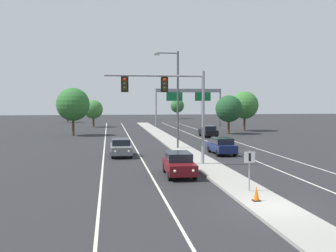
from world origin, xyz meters
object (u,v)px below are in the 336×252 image
car_oncoming_darkred (179,164)px  car_receding_navy (222,146)px  median_sign_post (249,165)px  car_receding_black (208,131)px  tree_far_right_c (245,105)px  tree_far_left_c (67,109)px  overhead_signal_mast (172,97)px  highway_sign_gantry (189,95)px  tree_far_right_a (229,109)px  traffic_cone_median_nose (256,194)px  tree_far_left_a (93,109)px  tree_far_right_b (177,106)px  car_oncoming_grey (121,147)px  tree_far_left_b (73,104)px  street_lamp_median (176,94)px

car_oncoming_darkred → car_receding_navy: bearing=59.9°
median_sign_post → car_receding_navy: bearing=79.3°
car_oncoming_darkred → car_receding_black: size_ratio=1.01×
median_sign_post → car_oncoming_darkred: size_ratio=0.49×
tree_far_right_c → tree_far_left_c: bearing=134.9°
overhead_signal_mast → car_receding_black: bearing=69.8°
car_receding_black → highway_sign_gantry: size_ratio=0.34×
highway_sign_gantry → tree_far_left_c: 31.36m
car_receding_navy → tree_far_right_a: (7.56, 22.59, 3.03)m
car_receding_navy → traffic_cone_median_nose: size_ratio=6.05×
car_receding_navy → tree_far_left_a: (-13.42, 41.74, 2.59)m
tree_far_right_c → tree_far_right_b: tree_far_right_c is taller
car_oncoming_grey → tree_far_left_b: (-6.17, 22.85, 3.72)m
street_lamp_median → car_receding_navy: street_lamp_median is taller
car_oncoming_grey → tree_far_left_c: bearing=100.0°
car_oncoming_darkred → tree_far_left_b: size_ratio=0.65×
car_receding_black → car_oncoming_grey: bearing=-125.2°
tree_far_right_c → tree_far_left_b: size_ratio=0.96×
median_sign_post → street_lamp_median: street_lamp_median is taller
median_sign_post → traffic_cone_median_nose: (-0.42, -2.17, -1.08)m
tree_far_right_a → overhead_signal_mast: bearing=-114.8°
overhead_signal_mast → tree_far_right_b: (14.42, 82.01, -1.70)m
car_oncoming_darkred → car_oncoming_grey: 10.89m
car_oncoming_darkred → tree_far_left_c: 71.84m
tree_far_right_b → car_oncoming_darkred: bearing=-99.6°
median_sign_post → highway_sign_gantry: bearing=81.9°
car_oncoming_darkred → tree_far_right_b: 87.30m
tree_far_left_b → tree_far_right_b: (24.36, 52.88, -0.91)m
car_oncoming_darkred → tree_far_right_c: bearing=65.0°
street_lamp_median → tree_far_left_b: street_lamp_median is taller
tree_far_right_c → tree_far_right_b: bearing=93.9°
median_sign_post → tree_far_left_b: (-12.64, 38.80, 2.95)m
street_lamp_median → car_oncoming_darkred: 15.79m
car_oncoming_darkred → car_receding_navy: same height
car_oncoming_grey → car_receding_black: same height
car_oncoming_darkred → tree_far_right_b: (14.61, 86.02, 2.81)m
median_sign_post → tree_far_left_c: size_ratio=0.44×
tree_far_left_a → tree_far_right_b: tree_far_right_b is taller
traffic_cone_median_nose → tree_far_left_b: tree_far_left_b is taller
highway_sign_gantry → tree_far_left_c: bearing=144.1°
overhead_signal_mast → car_oncoming_grey: 8.60m
tree_far_right_b → car_receding_navy: bearing=-96.6°
median_sign_post → tree_far_right_c: 46.45m
highway_sign_gantry → car_oncoming_grey: bearing=-109.3°
car_oncoming_grey → tree_far_right_c: (21.43, 27.94, 3.51)m
street_lamp_median → car_oncoming_grey: size_ratio=2.22×
overhead_signal_mast → tree_far_right_c: size_ratio=1.15×
traffic_cone_median_nose → tree_far_right_a: tree_far_right_a is taller
tree_far_right_b → tree_far_right_a: (-1.17, -53.29, 0.22)m
tree_far_left_b → street_lamp_median: bearing=-56.8°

